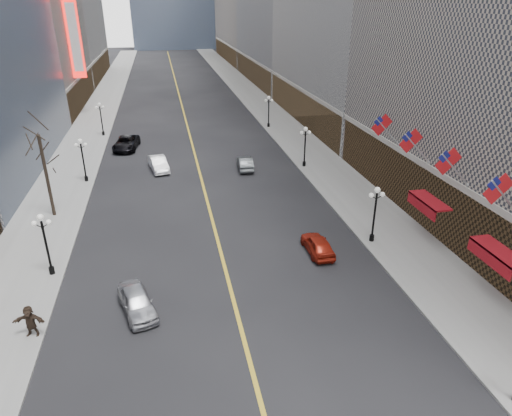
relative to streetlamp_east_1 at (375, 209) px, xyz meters
name	(u,v)px	position (x,y,z in m)	size (l,w,h in m)	color
sidewalk_east	(276,120)	(2.20, 40.00, -2.83)	(6.00, 230.00, 0.15)	gray
sidewalk_west	(91,129)	(-25.80, 40.00, -2.83)	(6.00, 230.00, 0.15)	gray
lane_line	(183,111)	(-11.80, 50.00, -2.89)	(0.25, 200.00, 0.02)	gold
streetlamp_east_1	(375,209)	(0.00, 0.00, 0.00)	(1.26, 0.44, 4.52)	black
streetlamp_east_2	(305,142)	(0.00, 18.00, 0.00)	(1.26, 0.44, 4.52)	black
streetlamp_east_3	(269,108)	(0.00, 36.00, 0.00)	(1.26, 0.44, 4.52)	black
streetlamp_west_1	(45,238)	(-23.60, 0.00, 0.00)	(1.26, 0.44, 4.52)	black
streetlamp_west_2	(83,156)	(-23.60, 18.00, 0.00)	(1.26, 0.44, 4.52)	black
streetlamp_west_3	(101,116)	(-23.60, 36.00, 0.00)	(1.26, 0.44, 4.52)	black
flag_2	(500,191)	(3.51, -8.00, 4.39)	(2.87, 0.12, 2.87)	#B2B2B7
flag_3	(450,164)	(3.51, -3.00, 4.39)	(2.87, 0.12, 2.87)	#B2B2B7
flag_4	(413,143)	(3.51, 2.00, 4.39)	(2.87, 0.12, 2.87)	#B2B2B7
flag_5	(383,127)	(3.51, 7.00, 4.39)	(2.87, 0.12, 2.87)	#B2B2B7
awning_b	(496,253)	(4.30, -8.00, 0.18)	(1.40, 4.00, 0.93)	maroon
awning_c	(427,202)	(4.30, 0.00, 0.18)	(1.40, 4.00, 0.93)	maroon
theatre_marquee	(74,38)	(-27.68, 50.00, 9.10)	(2.00, 0.55, 12.00)	red
tree_west_far	(41,148)	(-25.30, 10.00, 3.34)	(3.60, 3.60, 7.92)	#2D231C
car_nb_near	(137,302)	(-17.69, -5.33, -2.16)	(1.76, 4.36, 1.49)	#ACADB4
car_nb_mid	(159,164)	(-16.17, 20.26, -2.14)	(1.62, 4.65, 1.53)	white
car_nb_far	(126,143)	(-20.10, 29.08, -2.09)	(2.69, 5.83, 1.62)	black
car_sb_mid	(318,245)	(-4.68, -0.70, -2.20)	(1.65, 4.09, 1.39)	#A02111
car_sb_far	(245,163)	(-6.67, 18.69, -2.19)	(1.51, 4.32, 1.42)	#4A4F52
ped_west_far	(30,321)	(-23.40, -6.49, -1.79)	(1.78, 0.51, 1.92)	#30231A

